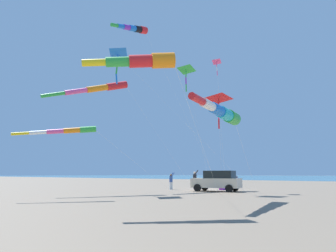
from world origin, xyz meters
TOP-DOWN VIEW (x-y plane):
  - ground_plane at (0.00, 0.00)m, footprint 600.00×600.00m
  - parked_car at (-3.60, -2.62)m, footprint 2.92×4.63m
  - cooler_box at (-1.13, -1.56)m, footprint 0.62×0.42m
  - person_adult_flyer at (-1.26, 1.71)m, footprint 0.69×0.71m
  - person_child_green_jacket at (2.03, -1.42)m, footprint 0.51×0.46m
  - person_child_grey_jacket at (-3.88, 2.75)m, footprint 0.60×0.53m
  - person_bystander_far at (5.55, 2.45)m, footprint 0.44×0.44m
  - kite_delta_rainbow_low_near at (-2.59, -2.20)m, footprint 3.44×1.59m
  - kite_windsock_long_streamer_left at (-17.48, -0.52)m, footprint 17.16×5.51m
  - kite_delta_checkered_midright at (-6.05, -4.59)m, footprint 6.67×4.56m
  - kite_windsock_small_distant at (-5.14, 7.47)m, footprint 15.98×3.49m
  - kite_delta_blue_topmost at (-1.18, 2.82)m, footprint 2.95×2.59m
  - kite_windsock_black_fish_shape at (-12.29, 3.73)m, footprint 13.01×5.35m
  - kite_windsock_orange_high_right at (-18.41, -8.55)m, footprint 16.24×6.55m
  - kite_windsock_teal_far_right at (-12.30, -8.85)m, footprint 16.77×5.55m
  - kite_delta_striped_overhead at (-11.25, 2.54)m, footprint 14.12×6.49m

SIDE VIEW (x-z plane):
  - ground_plane at x=0.00m, z-range 0.00..0.00m
  - cooler_box at x=-1.13m, z-range 0.00..0.42m
  - person_bystander_far at x=5.55m, z-range 0.06..1.29m
  - person_child_green_jacket at x=2.03m, z-range 0.07..1.52m
  - person_child_grey_jacket at x=-3.88m, z-range 0.08..1.80m
  - parked_car at x=-3.60m, z-range 0.03..1.88m
  - person_adult_flyer at x=-1.26m, z-range 0.09..2.07m
  - kite_windsock_long_streamer_left at x=-17.48m, z-range 1.94..6.62m
  - kite_windsock_teal_far_right at x=-12.30m, z-range 2.36..7.86m
  - kite_windsock_orange_high_right at x=-18.41m, z-range 3.07..10.17m
  - kite_delta_checkered_midright at x=-6.05m, z-range 3.68..11.92m
  - kite_windsock_black_fish_shape at x=-12.29m, z-range 3.97..14.06m
  - kite_delta_striped_overhead at x=-11.25m, z-range 5.77..18.43m
  - kite_delta_rainbow_low_near at x=-2.59m, z-range 6.13..19.02m
  - kite_delta_blue_topmost at x=-1.18m, z-range 6.42..20.26m
  - kite_windsock_small_distant at x=-5.14m, z-range 8.83..28.22m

